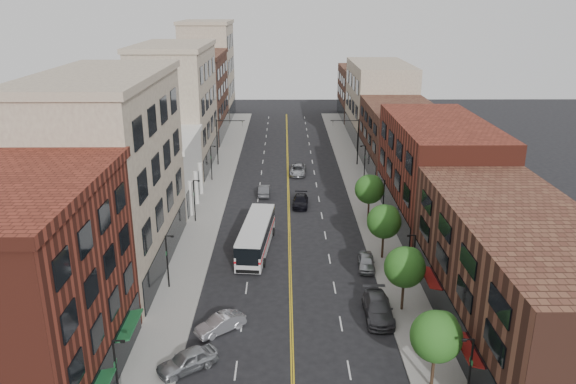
{
  "coord_description": "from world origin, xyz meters",
  "views": [
    {
      "loc": [
        -0.55,
        -37.34,
        24.73
      ],
      "look_at": [
        -0.14,
        20.27,
        5.0
      ],
      "focal_mm": 35.0,
      "sensor_mm": 36.0,
      "label": 1
    }
  ],
  "objects_px": {
    "car_parked_mid": "(378,308)",
    "city_bus": "(256,234)",
    "car_angle_b": "(220,324)",
    "car_angle_a": "(187,360)",
    "car_lane_behind": "(264,190)",
    "car_lane_a": "(300,201)",
    "car_lane_b": "(298,170)",
    "car_lane_c": "(300,169)",
    "car_parked_far": "(366,262)"
  },
  "relations": [
    {
      "from": "car_parked_mid",
      "to": "car_lane_c",
      "type": "height_order",
      "value": "car_parked_mid"
    },
    {
      "from": "car_angle_b",
      "to": "car_lane_behind",
      "type": "bearing_deg",
      "value": 136.72
    },
    {
      "from": "car_parked_mid",
      "to": "city_bus",
      "type": "bearing_deg",
      "value": 129.7
    },
    {
      "from": "car_angle_a",
      "to": "car_lane_a",
      "type": "xyz_separation_m",
      "value": [
        8.9,
        33.17,
        -0.07
      ]
    },
    {
      "from": "city_bus",
      "to": "car_lane_b",
      "type": "distance_m",
      "value": 27.27
    },
    {
      "from": "car_lane_behind",
      "to": "car_lane_c",
      "type": "distance_m",
      "value": 11.27
    },
    {
      "from": "car_angle_b",
      "to": "car_parked_far",
      "type": "xyz_separation_m",
      "value": [
        13.0,
        10.93,
        0.0
      ]
    },
    {
      "from": "car_parked_far",
      "to": "car_lane_c",
      "type": "bearing_deg",
      "value": 104.52
    },
    {
      "from": "car_lane_a",
      "to": "car_lane_behind",
      "type": "bearing_deg",
      "value": 141.84
    },
    {
      "from": "car_angle_a",
      "to": "car_lane_b",
      "type": "distance_m",
      "value": 47.66
    },
    {
      "from": "car_parked_far",
      "to": "car_lane_behind",
      "type": "relative_size",
      "value": 0.94
    },
    {
      "from": "car_lane_a",
      "to": "car_lane_b",
      "type": "distance_m",
      "value": 13.65
    },
    {
      "from": "car_angle_b",
      "to": "car_lane_a",
      "type": "relative_size",
      "value": 0.88
    },
    {
      "from": "car_parked_mid",
      "to": "car_lane_behind",
      "type": "relative_size",
      "value": 1.31
    },
    {
      "from": "car_lane_a",
      "to": "car_angle_b",
      "type": "bearing_deg",
      "value": -100.18
    },
    {
      "from": "car_parked_mid",
      "to": "car_lane_c",
      "type": "xyz_separation_m",
      "value": [
        -5.32,
        40.66,
        -0.08
      ]
    },
    {
      "from": "car_angle_a",
      "to": "car_angle_b",
      "type": "height_order",
      "value": "car_angle_a"
    },
    {
      "from": "city_bus",
      "to": "car_parked_far",
      "type": "distance_m",
      "value": 11.73
    },
    {
      "from": "car_angle_b",
      "to": "city_bus",
      "type": "bearing_deg",
      "value": 132.9
    },
    {
      "from": "city_bus",
      "to": "car_lane_a",
      "type": "xyz_separation_m",
      "value": [
        4.98,
        13.14,
        -1.08
      ]
    },
    {
      "from": "car_lane_b",
      "to": "car_lane_behind",
      "type": "bearing_deg",
      "value": -111.64
    },
    {
      "from": "car_parked_mid",
      "to": "car_lane_behind",
      "type": "bearing_deg",
      "value": 109.57
    },
    {
      "from": "car_lane_behind",
      "to": "car_lane_a",
      "type": "bearing_deg",
      "value": 138.3
    },
    {
      "from": "car_angle_b",
      "to": "car_lane_a",
      "type": "xyz_separation_m",
      "value": [
        7.1,
        28.33,
        -0.0
      ]
    },
    {
      "from": "car_parked_far",
      "to": "car_lane_behind",
      "type": "distance_m",
      "value": 24.14
    },
    {
      "from": "car_angle_b",
      "to": "car_parked_far",
      "type": "relative_size",
      "value": 1.03
    },
    {
      "from": "car_angle_a",
      "to": "car_parked_mid",
      "type": "height_order",
      "value": "car_parked_mid"
    },
    {
      "from": "car_angle_a",
      "to": "car_parked_far",
      "type": "xyz_separation_m",
      "value": [
        14.8,
        15.77,
        -0.07
      ]
    },
    {
      "from": "car_angle_a",
      "to": "car_lane_behind",
      "type": "height_order",
      "value": "car_angle_a"
    },
    {
      "from": "car_angle_a",
      "to": "car_lane_b",
      "type": "xyz_separation_m",
      "value": [
        8.9,
        46.82,
        -0.05
      ]
    },
    {
      "from": "car_lane_behind",
      "to": "car_lane_c",
      "type": "xyz_separation_m",
      "value": [
        5.05,
        10.08,
        0.03
      ]
    },
    {
      "from": "car_lane_behind",
      "to": "car_lane_a",
      "type": "xyz_separation_m",
      "value": [
        4.74,
        -4.28,
        -0.02
      ]
    },
    {
      "from": "car_angle_a",
      "to": "car_lane_c",
      "type": "distance_m",
      "value": 48.41
    },
    {
      "from": "car_angle_a",
      "to": "car_lane_c",
      "type": "relative_size",
      "value": 1.03
    },
    {
      "from": "car_parked_far",
      "to": "car_lane_c",
      "type": "height_order",
      "value": "car_lane_c"
    },
    {
      "from": "city_bus",
      "to": "car_parked_mid",
      "type": "height_order",
      "value": "city_bus"
    },
    {
      "from": "car_angle_a",
      "to": "car_parked_mid",
      "type": "bearing_deg",
      "value": 79.42
    },
    {
      "from": "city_bus",
      "to": "car_lane_c",
      "type": "distance_m",
      "value": 28.02
    },
    {
      "from": "car_angle_a",
      "to": "car_parked_mid",
      "type": "relative_size",
      "value": 0.79
    },
    {
      "from": "car_angle_a",
      "to": "car_angle_b",
      "type": "xyz_separation_m",
      "value": [
        1.8,
        4.84,
        -0.07
      ]
    },
    {
      "from": "car_angle_b",
      "to": "car_parked_mid",
      "type": "height_order",
      "value": "car_parked_mid"
    },
    {
      "from": "car_angle_a",
      "to": "car_lane_a",
      "type": "distance_m",
      "value": 34.34
    },
    {
      "from": "car_angle_a",
      "to": "car_lane_c",
      "type": "height_order",
      "value": "car_angle_a"
    },
    {
      "from": "car_lane_behind",
      "to": "car_lane_a",
      "type": "height_order",
      "value": "car_lane_behind"
    },
    {
      "from": "car_angle_a",
      "to": "car_lane_behind",
      "type": "bearing_deg",
      "value": 137.77
    },
    {
      "from": "car_angle_b",
      "to": "car_lane_b",
      "type": "bearing_deg",
      "value": 131.26
    },
    {
      "from": "car_lane_behind",
      "to": "car_parked_far",
      "type": "bearing_deg",
      "value": 116.5
    },
    {
      "from": "car_angle_b",
      "to": "car_parked_mid",
      "type": "xyz_separation_m",
      "value": [
        12.72,
        2.03,
        0.13
      ]
    },
    {
      "from": "car_lane_behind",
      "to": "city_bus",
      "type": "bearing_deg",
      "value": 89.57
    },
    {
      "from": "city_bus",
      "to": "car_parked_far",
      "type": "bearing_deg",
      "value": -15.76
    }
  ]
}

